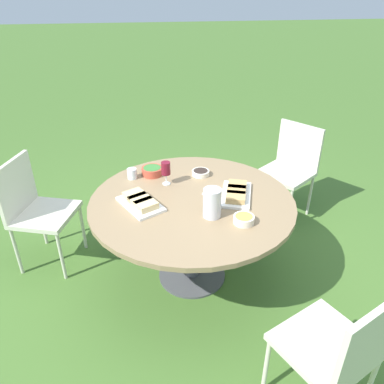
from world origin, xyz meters
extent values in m
plane|color=#446B2B|center=(0.00, 0.00, 0.00)|extent=(40.00, 40.00, 0.00)
cylinder|color=#4C4C51|center=(0.00, 0.00, 0.01)|extent=(0.52, 0.52, 0.02)
cylinder|color=#4C4C51|center=(0.00, 0.00, 0.34)|extent=(0.11, 0.11, 0.65)
cylinder|color=#8C7251|center=(0.00, 0.00, 0.68)|extent=(1.44, 1.44, 0.03)
cube|color=beige|center=(-0.51, 1.09, 0.45)|extent=(0.58, 0.57, 0.04)
cube|color=beige|center=(-0.59, 1.27, 0.68)|extent=(0.41, 0.21, 0.42)
cylinder|color=beige|center=(-0.61, 0.84, 0.22)|extent=(0.03, 0.03, 0.43)
cylinder|color=beige|center=(-0.25, 1.01, 0.22)|extent=(0.03, 0.03, 0.43)
cylinder|color=beige|center=(-0.76, 1.18, 0.22)|extent=(0.03, 0.03, 0.43)
cube|color=beige|center=(-1.00, -0.75, 0.45)|extent=(0.60, 0.60, 0.04)
cube|color=beige|center=(-1.16, -0.86, 0.68)|extent=(0.29, 0.37, 0.42)
cylinder|color=beige|center=(-0.74, -0.79, 0.22)|extent=(0.03, 0.03, 0.43)
cylinder|color=beige|center=(-0.97, -0.48, 0.22)|extent=(0.03, 0.03, 0.43)
cylinder|color=beige|center=(-1.03, -1.01, 0.22)|extent=(0.03, 0.03, 0.43)
cylinder|color=beige|center=(-1.27, -0.70, 0.22)|extent=(0.03, 0.03, 0.43)
cube|color=beige|center=(1.10, -0.36, 0.45)|extent=(0.54, 0.55, 0.04)
cube|color=beige|center=(1.29, -0.42, 0.68)|extent=(0.17, 0.43, 0.42)
cylinder|color=beige|center=(0.99, -0.12, 0.22)|extent=(0.03, 0.03, 0.43)
cylinder|color=beige|center=(0.86, -0.49, 0.22)|extent=(0.03, 0.03, 0.43)
cylinder|color=beige|center=(1.34, -0.23, 0.22)|extent=(0.03, 0.03, 0.43)
cylinder|color=beige|center=(1.22, -0.60, 0.22)|extent=(0.03, 0.03, 0.43)
cylinder|color=silver|center=(-0.10, 0.23, 0.80)|extent=(0.12, 0.12, 0.20)
cone|color=silver|center=(-0.04, 0.23, 0.88)|extent=(0.03, 0.03, 0.02)
cylinder|color=silver|center=(0.16, -0.26, 0.70)|extent=(0.06, 0.06, 0.01)
cylinder|color=silver|center=(0.16, -0.26, 0.74)|extent=(0.01, 0.01, 0.08)
cylinder|color=maroon|center=(0.16, -0.26, 0.83)|extent=(0.07, 0.07, 0.10)
cube|color=white|center=(0.36, 0.03, 0.71)|extent=(0.34, 0.40, 0.02)
cube|color=#E0C184|center=(0.40, -0.04, 0.74)|extent=(0.17, 0.17, 0.04)
cube|color=#E0C184|center=(0.36, 0.03, 0.74)|extent=(0.17, 0.17, 0.04)
cube|color=#E0C184|center=(0.32, 0.09, 0.74)|extent=(0.17, 0.17, 0.04)
cube|color=white|center=(-0.32, 0.00, 0.71)|extent=(0.31, 0.41, 0.02)
cube|color=tan|center=(-0.29, 0.08, 0.74)|extent=(0.16, 0.16, 0.04)
cube|color=tan|center=(-0.32, 0.00, 0.74)|extent=(0.16, 0.16, 0.04)
cube|color=tan|center=(-0.34, -0.07, 0.74)|extent=(0.16, 0.16, 0.04)
cylinder|color=beige|center=(-0.28, 0.33, 0.72)|extent=(0.13, 0.13, 0.05)
cylinder|color=#E0C147|center=(-0.28, 0.33, 0.74)|extent=(0.11, 0.11, 0.02)
cylinder|color=#B74733|center=(0.25, -0.43, 0.73)|extent=(0.17, 0.17, 0.06)
cylinder|color=#387533|center=(0.25, -0.43, 0.75)|extent=(0.14, 0.14, 0.03)
cylinder|color=beige|center=(-0.12, -0.36, 0.72)|extent=(0.14, 0.14, 0.04)
cylinder|color=#2D231E|center=(-0.12, -0.36, 0.73)|extent=(0.11, 0.11, 0.02)
cylinder|color=silver|center=(0.41, -0.39, 0.74)|extent=(0.07, 0.07, 0.08)
camera|label=1|loc=(0.34, 2.22, 2.05)|focal=35.00mm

